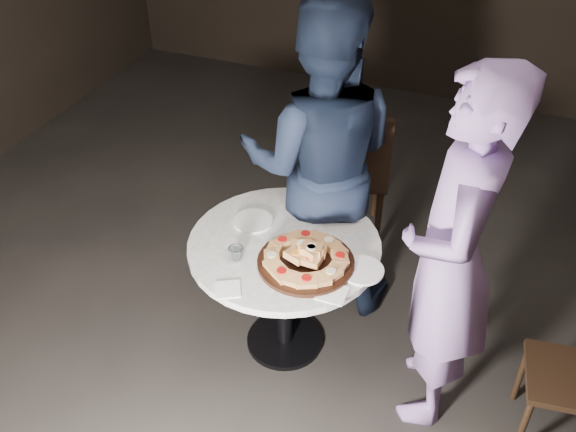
{
  "coord_description": "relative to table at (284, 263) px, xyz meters",
  "views": [
    {
      "loc": [
        0.81,
        -2.16,
        2.74
      ],
      "look_at": [
        -0.11,
        0.18,
        0.85
      ],
      "focal_mm": 40.0,
      "sensor_mm": 36.0,
      "label": 1
    }
  ],
  "objects": [
    {
      "name": "floor",
      "position": [
        0.11,
        -0.13,
        -0.59
      ],
      "size": [
        7.0,
        7.0,
        0.0
      ],
      "primitive_type": "plane",
      "color": "black",
      "rests_on": "ground"
    },
    {
      "name": "table",
      "position": [
        0.0,
        0.0,
        0.0
      ],
      "size": [
        0.97,
        0.97,
        0.72
      ],
      "rotation": [
        0.0,
        0.0,
        -0.01
      ],
      "color": "black",
      "rests_on": "ground"
    },
    {
      "name": "serving_board",
      "position": [
        0.16,
        -0.11,
        0.14
      ],
      "size": [
        0.49,
        0.49,
        0.02
      ],
      "primitive_type": "cylinder",
      "rotation": [
        0.0,
        0.0,
        -0.05
      ],
      "color": "black",
      "rests_on": "table"
    },
    {
      "name": "focaccia_pile",
      "position": [
        0.16,
        -0.11,
        0.19
      ],
      "size": [
        0.41,
        0.41,
        0.11
      ],
      "rotation": [
        0.0,
        0.0,
        0.36
      ],
      "color": "#C0844A",
      "rests_on": "serving_board"
    },
    {
      "name": "plate_left",
      "position": [
        -0.21,
        0.1,
        0.14
      ],
      "size": [
        0.25,
        0.25,
        0.01
      ],
      "primitive_type": "cylinder",
      "rotation": [
        0.0,
        0.0,
        -0.22
      ],
      "color": "white",
      "rests_on": "table"
    },
    {
      "name": "plate_right",
      "position": [
        0.42,
        -0.06,
        0.14
      ],
      "size": [
        0.25,
        0.25,
        0.01
      ],
      "primitive_type": "cylinder",
      "rotation": [
        0.0,
        0.0,
        -0.24
      ],
      "color": "white",
      "rests_on": "table"
    },
    {
      "name": "water_glass",
      "position": [
        -0.17,
        -0.2,
        0.17
      ],
      "size": [
        0.09,
        0.09,
        0.07
      ],
      "primitive_type": "imported",
      "rotation": [
        0.0,
        0.0,
        -0.34
      ],
      "color": "silver",
      "rests_on": "table"
    },
    {
      "name": "napkin_near",
      "position": [
        -0.11,
        -0.41,
        0.14
      ],
      "size": [
        0.15,
        0.15,
        0.01
      ],
      "primitive_type": "cube",
      "rotation": [
        0.0,
        0.0,
        0.49
      ],
      "color": "white",
      "rests_on": "table"
    },
    {
      "name": "napkin_far",
      "position": [
        0.34,
        -0.26,
        0.14
      ],
      "size": [
        0.13,
        0.13,
        0.01
      ],
      "primitive_type": "cube",
      "rotation": [
        0.0,
        0.0,
        -0.01
      ],
      "color": "white",
      "rests_on": "table"
    },
    {
      "name": "chair_far",
      "position": [
        0.04,
        1.0,
        -0.01
      ],
      "size": [
        0.59,
        0.6,
        0.99
      ],
      "rotation": [
        0.0,
        0.0,
        3.44
      ],
      "color": "black",
      "rests_on": "ground"
    },
    {
      "name": "diner_navy",
      "position": [
        0.01,
        0.49,
        0.32
      ],
      "size": [
        1.03,
        0.89,
        1.82
      ],
      "primitive_type": "imported",
      "rotation": [
        0.0,
        0.0,
        3.4
      ],
      "color": "black",
      "rests_on": "ground"
    },
    {
      "name": "diner_teal",
      "position": [
        0.8,
        -0.06,
        0.33
      ],
      "size": [
        0.53,
        0.72,
        1.83
      ],
      "primitive_type": "imported",
      "rotation": [
        0.0,
        0.0,
        -1.43
      ],
      "color": "#866BAD",
      "rests_on": "ground"
    }
  ]
}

